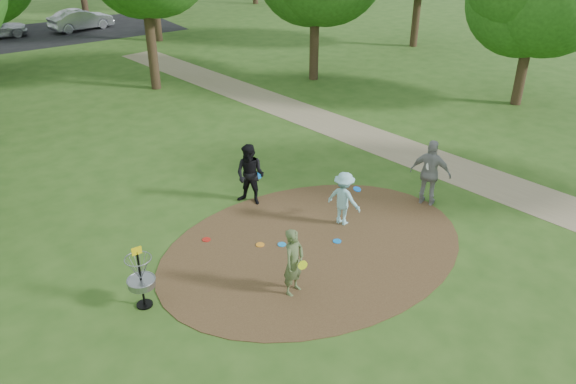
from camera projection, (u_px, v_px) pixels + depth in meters
ground at (314, 247)px, 14.52m from camera, size 100.00×100.00×0.00m
dirt_clearing at (314, 247)px, 14.52m from camera, size 8.40×8.40×0.02m
footpath at (430, 161)px, 19.23m from camera, size 7.55×39.89×0.01m
parking_lot at (67, 31)px, 37.31m from camera, size 14.00×8.00×0.01m
player_observer_with_disc at (294, 262)px, 12.51m from camera, size 0.71×0.60×1.66m
player_throwing_with_disc at (344, 199)px, 15.24m from camera, size 1.07×1.13×1.54m
player_walking_with_disc at (250, 175)px, 16.19m from camera, size 1.07×1.13×1.84m
player_waiting_with_disc at (430, 173)px, 16.11m from camera, size 1.00×1.26×2.00m
disc_ground_cyan at (282, 244)px, 14.59m from camera, size 0.22×0.22×0.02m
disc_ground_blue at (337, 241)px, 14.73m from camera, size 0.22×0.22×0.02m
disc_ground_red at (206, 240)px, 14.80m from camera, size 0.22×0.22×0.02m
car_right at (81, 20)px, 37.40m from camera, size 4.32×2.12×1.36m
disc_ground_orange at (260, 245)px, 14.58m from camera, size 0.22×0.22×0.02m
disc_golf_basket at (140, 273)px, 12.07m from camera, size 0.63×0.63×1.54m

